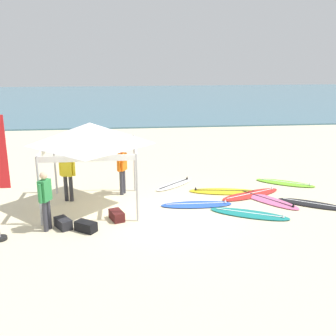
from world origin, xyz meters
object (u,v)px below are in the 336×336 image
Objects in this scene: surfboard_teal at (250,214)px; person_green at (45,197)px; surfboard_black at (312,204)px; gear_bag_by_pole at (86,226)px; surfboard_yellow at (224,191)px; gear_bag_near_tent at (117,215)px; surfboard_blue at (197,204)px; gear_bag_on_sand at (63,223)px; person_yellow at (67,173)px; surfboard_lime at (285,183)px; person_orange at (122,167)px; canopy_tent at (90,134)px; surfboard_pink at (267,199)px; surfboard_red at (251,194)px; surfboard_white at (174,184)px.

surfboard_teal is 1.46× the size of person_green.
gear_bag_by_pole is at bearing -170.24° from surfboard_black.
surfboard_yellow is 4.33× the size of gear_bag_near_tent.
surfboard_blue is 3.93× the size of gear_bag_on_sand.
surfboard_yellow is 1.52× the size of person_yellow.
gear_bag_on_sand is (-5.32, -2.51, 0.10)m from surfboard_yellow.
surfboard_lime is 6.28m from person_orange.
person_green is at bearing -123.52° from canopy_tent.
canopy_tent is 1.19× the size of surfboard_pink.
person_yellow reaches higher than surfboard_red.
surfboard_teal is at bearing -0.84° from gear_bag_near_tent.
surfboard_pink and surfboard_blue have the same top height.
gear_bag_on_sand is at bearing 156.08° from gear_bag_by_pole.
surfboard_red is (2.07, 0.77, -0.00)m from surfboard_blue.
surfboard_lime is at bearing 12.36° from canopy_tent.
person_yellow reaches higher than gear_bag_by_pole.
surfboard_yellow is 1.04× the size of surfboard_teal.
surfboard_yellow is 1.18× the size of surfboard_lime.
surfboard_yellow is at bearing -29.90° from surfboard_white.
person_orange is (-4.47, 0.64, 0.95)m from surfboard_red.
person_yellow is at bearing 82.67° from person_green.
canopy_tent reaches higher than surfboard_black.
surfboard_lime and surfboard_white have the same top height.
surfboard_yellow is 1.70m from surfboard_blue.
canopy_tent is 1.16× the size of surfboard_red.
surfboard_pink is (1.24, -0.98, 0.00)m from surfboard_yellow.
surfboard_black is (1.35, -0.58, 0.00)m from surfboard_pink.
gear_bag_by_pole is 1.00× the size of gear_bag_on_sand.
gear_bag_by_pole is (0.77, -2.52, -0.85)m from person_yellow.
surfboard_teal is at bearing -18.23° from person_yellow.
surfboard_red is 4.16× the size of gear_bag_on_sand.
surfboard_lime is 3.66× the size of gear_bag_near_tent.
person_orange is at bearing 176.55° from surfboard_yellow.
surfboard_yellow is at bearing 153.90° from surfboard_red.
gear_bag_on_sand reaches higher than surfboard_white.
canopy_tent is at bearing -33.97° from person_yellow.
canopy_tent is at bearing -167.64° from surfboard_lime.
person_green is at bearing -175.69° from surfboard_teal.
surfboard_yellow is at bearing 44.28° from surfboard_blue.
surfboard_yellow is 2.66m from surfboard_lime.
person_orange is at bearing 149.75° from surfboard_blue.
surfboard_white is 5.48m from person_green.
surfboard_teal is 4.66m from person_orange.
person_orange is at bearing 15.38° from person_yellow.
surfboard_red is at bearing 4.64° from canopy_tent.
surfboard_red is 4.16× the size of gear_bag_near_tent.
gear_bag_near_tent is (-5.04, -1.12, 0.10)m from surfboard_pink.
canopy_tent is 6.26m from surfboard_pink.
person_green reaches higher than surfboard_black.
surfboard_yellow is 1.04× the size of surfboard_red.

